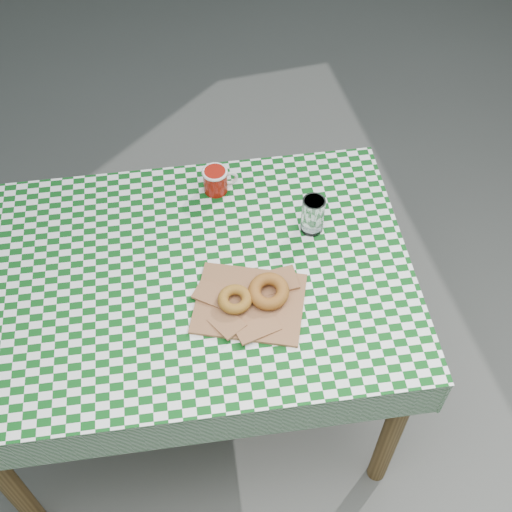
{
  "coord_description": "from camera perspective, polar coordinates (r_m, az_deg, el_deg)",
  "views": [
    {
      "loc": [
        -0.04,
        -1.24,
        2.26
      ],
      "look_at": [
        0.25,
        -0.15,
        0.79
      ],
      "focal_mm": 47.79,
      "sensor_mm": 36.0,
      "label": 1
    }
  ],
  "objects": [
    {
      "name": "ground",
      "position": [
        2.58,
        -6.33,
        -9.28
      ],
      "size": [
        60.0,
        60.0,
        0.0
      ],
      "primitive_type": "plane",
      "color": "#5A5954",
      "rests_on": "ground"
    },
    {
      "name": "table",
      "position": [
        2.18,
        -5.2,
        -7.52
      ],
      "size": [
        1.32,
        0.96,
        0.75
      ],
      "primitive_type": "cube",
      "rotation": [
        0.0,
        0.0,
        -0.12
      ],
      "color": "brown",
      "rests_on": "ground"
    },
    {
      "name": "tablecloth",
      "position": [
        1.87,
        -6.04,
        -1.71
      ],
      "size": [
        1.34,
        0.98,
        0.01
      ],
      "primitive_type": "cube",
      "rotation": [
        0.0,
        0.0,
        -0.12
      ],
      "color": "#0B4713",
      "rests_on": "table"
    },
    {
      "name": "paper_bag",
      "position": [
        1.79,
        -0.55,
        -3.94
      ],
      "size": [
        0.35,
        0.32,
        0.02
      ],
      "primitive_type": "cube",
      "rotation": [
        0.0,
        0.0,
        -0.41
      ],
      "color": "olive",
      "rests_on": "tablecloth"
    },
    {
      "name": "bagel_front",
      "position": [
        1.78,
        -1.78,
        -3.64
      ],
      "size": [
        0.1,
        0.1,
        0.03
      ],
      "primitive_type": "torus",
      "rotation": [
        0.0,
        0.0,
        0.06
      ],
      "color": "#9E6F20",
      "rests_on": "paper_bag"
    },
    {
      "name": "bagel_back",
      "position": [
        1.79,
        1.06,
        -2.98
      ],
      "size": [
        0.15,
        0.15,
        0.03
      ],
      "primitive_type": "torus",
      "rotation": [
        0.0,
        0.0,
        -0.52
      ],
      "color": "brown",
      "rests_on": "paper_bag"
    },
    {
      "name": "coffee_mug",
      "position": [
        2.03,
        -3.43,
        6.32
      ],
      "size": [
        0.15,
        0.15,
        0.08
      ],
      "primitive_type": null,
      "rotation": [
        0.0,
        0.0,
        -0.03
      ],
      "color": "maroon",
      "rests_on": "tablecloth"
    },
    {
      "name": "drinking_glass",
      "position": [
        1.92,
        4.78,
        3.45
      ],
      "size": [
        0.07,
        0.07,
        0.12
      ],
      "primitive_type": "cylinder",
      "rotation": [
        0.0,
        0.0,
        -0.09
      ],
      "color": "white",
      "rests_on": "tablecloth"
    }
  ]
}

